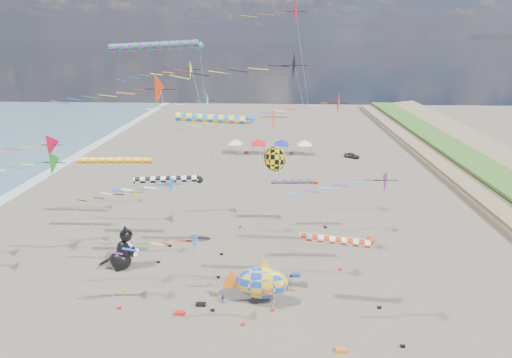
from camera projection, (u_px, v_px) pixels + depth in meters
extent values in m
cone|color=#E6F923|center=(197.00, 69.00, 42.02)|extent=(2.06, 2.20, 2.27)
cylinder|color=#B2B2B2|center=(219.00, 164.00, 45.44)|extent=(4.00, 0.02, 20.96)
cube|color=black|center=(237.00, 245.00, 48.82)|extent=(0.36, 0.24, 0.20)
cone|color=#FD0C2B|center=(304.00, 10.00, 45.04)|extent=(2.76, 2.95, 3.04)
cylinder|color=#B2B2B2|center=(315.00, 128.00, 49.48)|extent=(3.85, 0.02, 27.00)
cube|color=black|center=(324.00, 226.00, 53.88)|extent=(0.36, 0.24, 0.20)
cone|color=#1D8D18|center=(73.00, 160.00, 32.76)|extent=(2.03, 2.18, 2.24)
cylinder|color=#B2B2B2|center=(98.00, 239.00, 35.16)|extent=(2.22, 0.02, 14.66)
cube|color=black|center=(119.00, 308.00, 37.53)|extent=(0.36, 0.24, 0.20)
cone|color=red|center=(171.00, 90.00, 30.58)|extent=(2.68, 2.86, 2.95)
cylinder|color=#B2B2B2|center=(194.00, 212.00, 33.92)|extent=(2.50, 0.02, 20.29)
cube|color=black|center=(213.00, 310.00, 37.23)|extent=(0.36, 0.24, 0.20)
cone|color=gold|center=(135.00, 196.00, 42.60)|extent=(1.72, 1.84, 1.90)
cylinder|color=#B2B2B2|center=(147.00, 230.00, 43.92)|extent=(1.87, 0.02, 8.16)
cube|color=black|center=(159.00, 262.00, 45.21)|extent=(0.36, 0.24, 0.20)
cone|color=blue|center=(198.00, 237.00, 32.67)|extent=(1.76, 1.89, 1.95)
cylinder|color=#B2B2B2|center=(221.00, 283.00, 34.04)|extent=(3.58, 0.02, 8.69)
cube|color=black|center=(243.00, 324.00, 35.38)|extent=(0.36, 0.24, 0.20)
cone|color=#7E189D|center=(394.00, 186.00, 28.25)|extent=(1.85, 1.98, 2.04)
cylinder|color=#B2B2B2|center=(399.00, 273.00, 30.58)|extent=(2.33, 0.02, 14.23)
cube|color=black|center=(403.00, 346.00, 32.88)|extent=(0.36, 0.24, 0.20)
cone|color=blue|center=(188.00, 189.00, 35.47)|extent=(1.90, 2.03, 2.09)
cylinder|color=#B2B2B2|center=(205.00, 246.00, 37.32)|extent=(2.60, 0.02, 11.38)
cube|color=black|center=(221.00, 297.00, 39.13)|extent=(0.36, 0.24, 0.20)
cone|color=#FF3F1C|center=(277.00, 117.00, 34.41)|extent=(2.30, 2.46, 2.54)
cylinder|color=#B2B2B2|center=(286.00, 211.00, 37.32)|extent=(2.11, 0.02, 17.66)
cube|color=black|center=(294.00, 290.00, 40.19)|extent=(0.36, 0.24, 0.20)
cone|color=#0EE0DE|center=(219.00, 100.00, 48.10)|extent=(1.71, 1.83, 1.89)
cylinder|color=#B2B2B2|center=(230.00, 167.00, 50.90)|extent=(2.37, 0.02, 17.04)
cube|color=black|center=(240.00, 227.00, 53.67)|extent=(0.36, 0.24, 0.20)
cone|color=black|center=(316.00, 66.00, 36.77)|extent=(2.60, 2.78, 2.87)
cylinder|color=#B2B2B2|center=(329.00, 177.00, 40.32)|extent=(3.73, 0.02, 21.67)
cube|color=black|center=(340.00, 269.00, 43.83)|extent=(0.36, 0.24, 0.20)
cone|color=red|center=(356.00, 103.00, 44.30)|extent=(2.46, 2.63, 2.71)
cylinder|color=#B2B2B2|center=(359.00, 176.00, 47.15)|extent=(2.06, 0.02, 17.28)
cube|color=black|center=(361.00, 241.00, 49.96)|extent=(0.36, 0.24, 0.20)
cone|color=red|center=(78.00, 142.00, 35.07)|extent=(2.04, 2.18, 2.25)
cylinder|color=#B2B2B2|center=(103.00, 222.00, 37.60)|extent=(2.41, 0.02, 15.44)
cube|color=black|center=(124.00, 291.00, 40.10)|extent=(0.36, 0.24, 0.20)
cylinder|color=#C0340D|center=(335.00, 240.00, 35.46)|extent=(6.25, 0.74, 0.74)
sphere|color=#C0340D|center=(370.00, 241.00, 35.31)|extent=(0.78, 0.78, 0.78)
cylinder|color=#B2B2B2|center=(375.00, 276.00, 36.47)|extent=(1.52, 0.02, 7.13)
cube|color=black|center=(379.00, 307.00, 37.60)|extent=(0.36, 0.24, 0.20)
cylinder|color=#178142|center=(154.00, 46.00, 39.35)|extent=(9.09, 0.78, 0.78)
sphere|color=#178142|center=(199.00, 46.00, 39.14)|extent=(0.81, 0.81, 0.81)
cylinder|color=#B2B2B2|center=(211.00, 160.00, 43.02)|extent=(1.52, 0.02, 23.34)
cube|color=black|center=(221.00, 254.00, 46.86)|extent=(0.36, 0.24, 0.20)
cylinder|color=blue|center=(213.00, 119.00, 38.55)|extent=(7.20, 0.81, 0.81)
sphere|color=blue|center=(250.00, 119.00, 38.39)|extent=(0.86, 0.86, 0.86)
cylinder|color=#B2B2B2|center=(258.00, 199.00, 41.15)|extent=(1.52, 0.02, 16.72)
cube|color=black|center=(265.00, 269.00, 43.89)|extent=(0.36, 0.24, 0.20)
cylinder|color=#C2480D|center=(294.00, 181.00, 51.48)|extent=(5.87, 0.69, 0.69)
sphere|color=#C2480D|center=(317.00, 182.00, 51.34)|extent=(0.73, 0.73, 0.73)
cylinder|color=#B2B2B2|center=(321.00, 205.00, 52.41)|extent=(1.52, 0.02, 6.61)
cube|color=black|center=(325.00, 227.00, 53.45)|extent=(0.36, 0.24, 0.20)
cylinder|color=black|center=(167.00, 179.00, 38.89)|extent=(6.47, 0.68, 0.68)
sphere|color=black|center=(199.00, 180.00, 38.74)|extent=(0.72, 0.72, 0.72)
cylinder|color=#B2B2B2|center=(209.00, 231.00, 40.56)|extent=(1.52, 0.02, 11.08)
cube|color=black|center=(218.00, 277.00, 42.35)|extent=(0.36, 0.24, 0.20)
cylinder|color=orange|center=(114.00, 160.00, 45.35)|extent=(8.37, 0.71, 0.71)
sphere|color=orange|center=(150.00, 161.00, 45.16)|extent=(0.75, 0.75, 0.75)
cylinder|color=#B2B2B2|center=(160.00, 205.00, 46.96)|extent=(1.52, 0.02, 10.95)
cube|color=black|center=(170.00, 246.00, 48.72)|extent=(0.36, 0.24, 0.20)
ellipsoid|color=yellow|center=(275.00, 159.00, 40.39)|extent=(2.20, 0.40, 2.64)
cone|color=yellow|center=(260.00, 159.00, 40.46)|extent=(0.12, 1.80, 1.80)
cylinder|color=#B2B2B2|center=(283.00, 219.00, 41.50)|extent=(2.03, 2.03, 12.50)
cube|color=black|center=(292.00, 276.00, 42.57)|extent=(0.36, 0.24, 0.20)
ellipsoid|color=blue|center=(262.00, 283.00, 37.48)|extent=(4.93, 1.97, 3.28)
cone|color=orange|center=(232.00, 282.00, 37.61)|extent=(2.41, 0.13, 2.41)
cone|color=yellow|center=(264.00, 268.00, 36.92)|extent=(1.75, 0.11, 1.75)
cylinder|color=#B2B2B2|center=(274.00, 299.00, 37.44)|extent=(0.36, 1.05, 1.85)
cube|color=red|center=(272.00, 310.00, 37.25)|extent=(0.36, 0.24, 0.20)
imported|color=gray|center=(272.00, 295.00, 38.09)|extent=(0.79, 0.77, 1.83)
imported|color=#156E1F|center=(286.00, 286.00, 40.02)|extent=(0.73, 0.68, 1.20)
imported|color=#2843B8|center=(223.00, 299.00, 38.26)|extent=(0.55, 0.55, 0.94)
cube|color=orange|center=(341.00, 350.00, 32.38)|extent=(0.90, 0.44, 0.30)
cube|color=black|center=(201.00, 304.00, 37.95)|extent=(0.90, 0.44, 0.30)
cube|color=red|center=(180.00, 313.00, 36.75)|extent=(0.90, 0.44, 0.30)
cube|color=#1331C0|center=(296.00, 275.00, 42.64)|extent=(0.90, 0.44, 0.30)
cube|color=silver|center=(236.00, 144.00, 86.80)|extent=(3.00, 3.00, 0.15)
pyramid|color=silver|center=(235.00, 139.00, 86.45)|extent=(4.20, 4.20, 1.00)
cylinder|color=#999999|center=(229.00, 150.00, 86.03)|extent=(0.08, 0.08, 2.20)
cylinder|color=#999999|center=(241.00, 151.00, 85.91)|extent=(0.08, 0.08, 2.20)
cylinder|color=#999999|center=(230.00, 147.00, 88.47)|extent=(0.08, 0.08, 2.20)
cylinder|color=#999999|center=(242.00, 147.00, 88.35)|extent=(0.08, 0.08, 2.20)
cube|color=red|center=(258.00, 144.00, 86.57)|extent=(3.00, 3.00, 0.15)
pyramid|color=red|center=(258.00, 139.00, 86.22)|extent=(4.20, 4.20, 1.00)
cylinder|color=#999999|center=(252.00, 151.00, 85.80)|extent=(0.08, 0.08, 2.20)
cylinder|color=#999999|center=(264.00, 151.00, 85.68)|extent=(0.08, 0.08, 2.20)
cylinder|color=#999999|center=(253.00, 148.00, 88.24)|extent=(0.08, 0.08, 2.20)
cylinder|color=#999999|center=(265.00, 148.00, 88.12)|extent=(0.08, 0.08, 2.20)
cube|color=#1424CA|center=(281.00, 144.00, 86.34)|extent=(3.00, 3.00, 0.15)
pyramid|color=#1424CA|center=(282.00, 140.00, 85.99)|extent=(4.20, 4.20, 1.00)
cylinder|color=#999999|center=(275.00, 151.00, 85.56)|extent=(0.08, 0.08, 2.20)
cylinder|color=#999999|center=(287.00, 151.00, 85.44)|extent=(0.08, 0.08, 2.20)
cylinder|color=#999999|center=(275.00, 148.00, 88.01)|extent=(0.08, 0.08, 2.20)
cylinder|color=#999999|center=(287.00, 148.00, 87.89)|extent=(0.08, 0.08, 2.20)
cube|color=white|center=(305.00, 145.00, 86.11)|extent=(3.00, 3.00, 0.15)
pyramid|color=white|center=(305.00, 140.00, 85.76)|extent=(4.20, 4.20, 1.00)
cylinder|color=#999999|center=(299.00, 151.00, 85.33)|extent=(0.08, 0.08, 2.20)
cylinder|color=#999999|center=(311.00, 152.00, 85.21)|extent=(0.08, 0.08, 2.20)
cylinder|color=#999999|center=(298.00, 148.00, 87.78)|extent=(0.08, 0.08, 2.20)
cylinder|color=#999999|center=(310.00, 148.00, 87.66)|extent=(0.08, 0.08, 2.20)
imported|color=#26262D|center=(352.00, 156.00, 84.34)|extent=(3.43, 2.68, 1.09)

